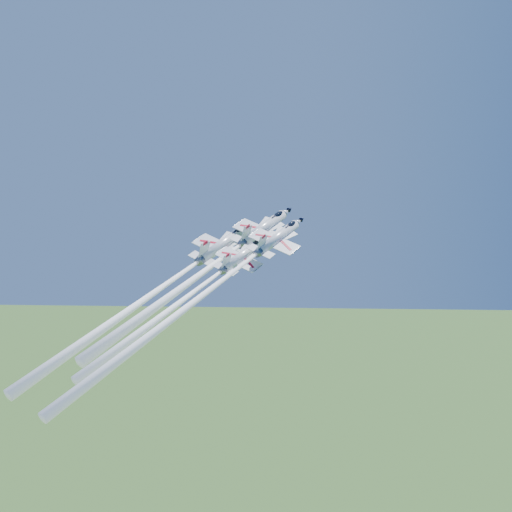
{
  "coord_description": "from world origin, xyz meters",
  "views": [
    {
      "loc": [
        4.68,
        -111.46,
        106.8
      ],
      "look_at": [
        0.0,
        0.0,
        88.4
      ],
      "focal_mm": 40.0,
      "sensor_mm": 36.0,
      "label": 1
    }
  ],
  "objects_px": {
    "jet_left": "(161,288)",
    "jet_right": "(208,291)",
    "jet_lead": "(210,267)",
    "jet_slot": "(192,293)"
  },
  "relations": [
    {
      "from": "jet_right",
      "to": "jet_slot",
      "type": "distance_m",
      "value": 3.63
    },
    {
      "from": "jet_lead",
      "to": "jet_right",
      "type": "height_order",
      "value": "jet_right"
    },
    {
      "from": "jet_slot",
      "to": "jet_lead",
      "type": "bearing_deg",
      "value": 111.73
    },
    {
      "from": "jet_right",
      "to": "jet_slot",
      "type": "height_order",
      "value": "jet_right"
    },
    {
      "from": "jet_left",
      "to": "jet_slot",
      "type": "distance_m",
      "value": 10.69
    },
    {
      "from": "jet_lead",
      "to": "jet_slot",
      "type": "xyz_separation_m",
      "value": [
        -1.71,
        -11.17,
        -2.41
      ]
    },
    {
      "from": "jet_right",
      "to": "jet_slot",
      "type": "bearing_deg",
      "value": 175.87
    },
    {
      "from": "jet_left",
      "to": "jet_right",
      "type": "distance_m",
      "value": 14.21
    },
    {
      "from": "jet_lead",
      "to": "jet_slot",
      "type": "bearing_deg",
      "value": -68.27
    },
    {
      "from": "jet_lead",
      "to": "jet_left",
      "type": "xyz_separation_m",
      "value": [
        -8.67,
        -3.11,
        -3.33
      ]
    }
  ]
}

